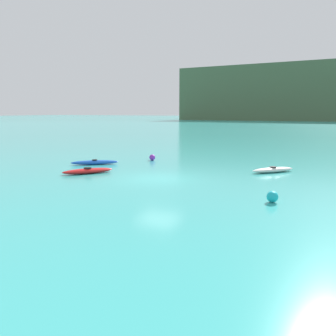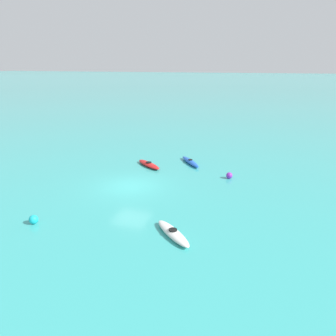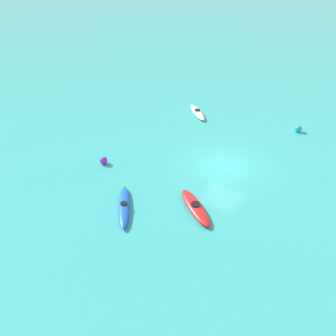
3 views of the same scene
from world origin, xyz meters
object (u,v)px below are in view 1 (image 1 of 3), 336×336
Objects in this scene: kayak_blue at (95,162)px; buoy_purple at (152,157)px; kayak_red at (88,171)px; kayak_white at (273,170)px; buoy_cyan at (272,197)px.

buoy_purple reaches higher than kayak_blue.
kayak_white is at bearing 28.93° from kayak_red.
buoy_purple is at bearing 54.71° from kayak_blue.
kayak_red is at bearing 171.26° from buoy_cyan.
buoy_purple is (2.68, 3.78, 0.07)m from kayak_blue.
kayak_red is 1.11× the size of kayak_white.
buoy_purple is at bearing 141.40° from buoy_cyan.
kayak_red is 6.24× the size of buoy_purple.
buoy_cyan is at bearing -38.60° from buoy_purple.
kayak_white is (12.16, 2.62, 0.00)m from kayak_blue.
buoy_purple reaches higher than kayak_white.
kayak_blue is 6.41× the size of buoy_purple.
kayak_blue is at bearing -167.84° from kayak_white.
kayak_white is at bearing 99.78° from buoy_cyan.
buoy_cyan is at bearing -80.22° from kayak_white.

